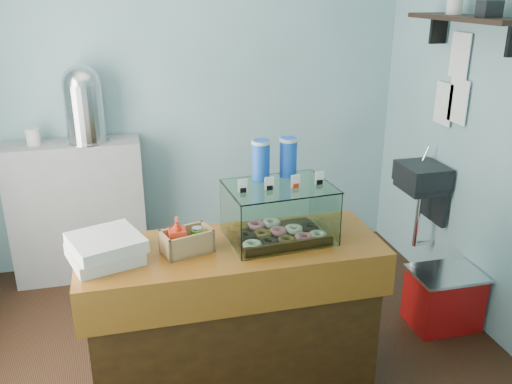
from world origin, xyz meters
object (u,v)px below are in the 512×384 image
object	(u,v)px
coffee_urn	(83,102)
red_cooler	(444,298)
counter	(233,317)
display_case	(277,207)

from	to	relation	value
coffee_urn	red_cooler	world-z (taller)	coffee_urn
counter	red_cooler	distance (m)	1.55
coffee_urn	red_cooler	distance (m)	2.89
counter	red_cooler	size ratio (longest dim) A/B	3.47
coffee_urn	red_cooler	bearing A→B (deg)	-29.89
coffee_urn	red_cooler	size ratio (longest dim) A/B	1.24
display_case	counter	bearing A→B (deg)	-170.45
counter	red_cooler	bearing A→B (deg)	9.57
coffee_urn	red_cooler	xyz separation A→B (m)	(2.28, -1.31, -1.20)
counter	red_cooler	xyz separation A→B (m)	(1.51, 0.25, -0.26)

